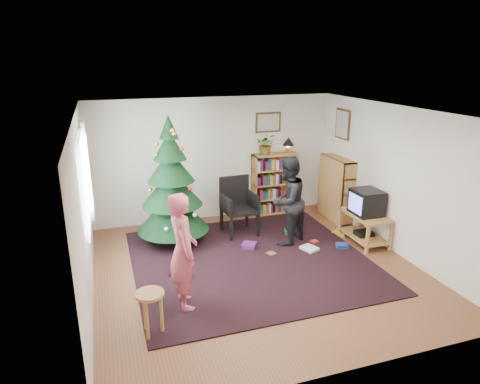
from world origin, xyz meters
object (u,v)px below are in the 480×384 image
object	(u,v)px
christmas_tree	(172,191)
person_by_chair	(287,201)
picture_back	(268,122)
person_standing	(183,251)
crt_tv	(367,202)
stool	(150,302)
table_lamp	(288,142)
bookshelf_back	(274,183)
tv_stand	(365,225)
bookshelf_right	(336,188)
potted_plant	(266,144)
picture_right	(343,124)
armchair	(237,203)

from	to	relation	value
christmas_tree	person_by_chair	world-z (taller)	christmas_tree
picture_back	person_standing	size ratio (longest dim) A/B	0.34
crt_tv	person_by_chair	world-z (taller)	person_by_chair
stool	person_by_chair	bearing A→B (deg)	36.25
christmas_tree	table_lamp	distance (m)	2.84
person_standing	crt_tv	bearing A→B (deg)	-76.70
bookshelf_back	person_by_chair	bearing A→B (deg)	-104.48
christmas_tree	tv_stand	size ratio (longest dim) A/B	2.43
bookshelf_right	tv_stand	size ratio (longest dim) A/B	1.36
bookshelf_right	tv_stand	world-z (taller)	bookshelf_right
person_standing	potted_plant	distance (m)	3.89
crt_tv	bookshelf_back	bearing A→B (deg)	115.73
stool	person_standing	distance (m)	0.81
picture_back	potted_plant	bearing A→B (deg)	-122.82
picture_right	tv_stand	bearing A→B (deg)	-100.39
picture_back	christmas_tree	size ratio (longest dim) A/B	0.24
bookshelf_back	christmas_tree	bearing A→B (deg)	-159.37
christmas_tree	table_lamp	bearing A→B (deg)	18.45
bookshelf_right	person_standing	bearing A→B (deg)	122.08
stool	table_lamp	distance (m)	4.99
person_by_chair	person_standing	bearing A→B (deg)	0.66
picture_right	tv_stand	distance (m)	2.15
christmas_tree	person_standing	bearing A→B (deg)	-95.91
person_by_chair	stool	bearing A→B (deg)	3.15
crt_tv	person_standing	size ratio (longest dim) A/B	0.32
bookshelf_right	armchair	distance (m)	2.16
bookshelf_right	tv_stand	bearing A→B (deg)	174.51
bookshelf_back	person_standing	distance (m)	3.95
tv_stand	stool	distance (m)	4.31
bookshelf_back	potted_plant	bearing A→B (deg)	180.00
armchair	person_by_chair	world-z (taller)	person_by_chair
stool	table_lamp	size ratio (longest dim) A/B	1.73
picture_back	crt_tv	bearing A→B (deg)	-63.23
armchair	picture_back	bearing A→B (deg)	39.77
picture_right	crt_tv	xyz separation A→B (m)	(-0.26, -1.39, -1.18)
picture_back	christmas_tree	xyz separation A→B (m)	(-2.22, -1.02, -0.98)
picture_back	picture_right	bearing A→B (deg)	-28.69
picture_back	table_lamp	size ratio (longest dim) A/B	1.64
bookshelf_right	stool	size ratio (longest dim) A/B	2.25
tv_stand	table_lamp	world-z (taller)	table_lamp
christmas_tree	potted_plant	world-z (taller)	christmas_tree
picture_right	table_lamp	xyz separation A→B (m)	(-0.91, 0.59, -0.42)
bookshelf_back	stool	size ratio (longest dim) A/B	2.25
picture_back	bookshelf_right	distance (m)	1.95
picture_back	stool	size ratio (longest dim) A/B	0.95
crt_tv	table_lamp	bearing A→B (deg)	108.28
person_by_chair	potted_plant	world-z (taller)	potted_plant
christmas_tree	bookshelf_back	size ratio (longest dim) A/B	1.79
picture_right	bookshelf_right	world-z (taller)	picture_right
christmas_tree	armchair	distance (m)	1.31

